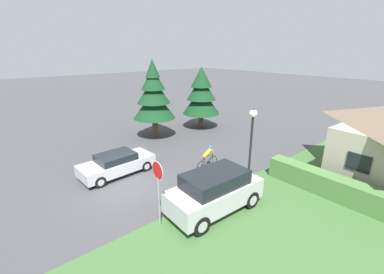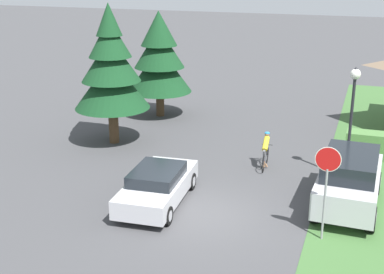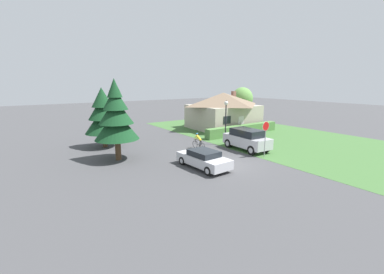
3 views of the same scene
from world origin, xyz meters
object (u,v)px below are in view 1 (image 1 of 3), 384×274
Objects in this scene: conifer_tall_near at (154,96)px; conifer_tall_far at (201,94)px; sedan_left_lane at (117,164)px; street_lamp at (252,132)px; cyclist at (207,158)px; parked_suv_right at (215,191)px; stop_sign at (158,181)px.

conifer_tall_near is 1.13× the size of conifer_tall_far.
conifer_tall_near reaches higher than sedan_left_lane.
street_lamp is at bearing -29.53° from conifer_tall_far.
sedan_left_lane is at bearing -50.72° from conifer_tall_near.
street_lamp reaches higher than cyclist.
street_lamp is at bearing -4.91° from conifer_tall_near.
parked_suv_right is 0.71× the size of conifer_tall_near.
cyclist is at bearing 178.88° from street_lamp.
parked_suv_right is at bearing -39.10° from conifer_tall_far.
cyclist is 9.40m from conifer_tall_far.
conifer_tall_far is (-10.47, 8.51, 2.21)m from parked_suv_right.
sedan_left_lane is at bearing -68.31° from conifer_tall_far.
sedan_left_lane is 1.47× the size of stop_sign.
parked_suv_right is at bearing -101.84° from stop_sign.
sedan_left_lane is at bearing 108.22° from parked_suv_right.
conifer_tall_far is at bearing -47.26° from stop_sign.
parked_suv_right is 1.52× the size of stop_sign.
parked_suv_right reaches higher than cyclist.
conifer_tall_near is at bearing 80.05° from cyclist.
stop_sign is at bearing -94.07° from street_lamp.
street_lamp is (-0.21, 2.70, 2.24)m from parked_suv_right.
conifer_tall_near is (-4.46, 5.46, 2.85)m from sedan_left_lane.
parked_suv_right is 2.89m from stop_sign.
conifer_tall_far is at bearing 18.09° from sedan_left_lane.
cyclist is at bearing -6.57° from conifer_tall_near.
conifer_tall_near is 4.92m from conifer_tall_far.
stop_sign reaches higher than sedan_left_lane.
stop_sign is 0.47× the size of conifer_tall_near.
conifer_tall_far is (-7.02, 5.74, 2.49)m from cyclist.
sedan_left_lane is 5.44m from cyclist.
cyclist is at bearing -60.79° from stop_sign.
conifer_tall_near is at bearing 73.55° from parked_suv_right.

